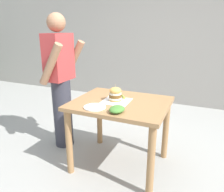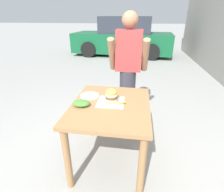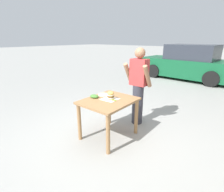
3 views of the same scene
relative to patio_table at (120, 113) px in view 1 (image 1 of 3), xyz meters
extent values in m
plane|color=#9E9E99|center=(0.00, 0.00, -0.63)|extent=(80.00, 80.00, 0.00)
cube|color=#9E7247|center=(0.00, 0.00, 0.12)|extent=(0.83, 1.00, 0.04)
cylinder|color=#9E7247|center=(-0.35, -0.44, -0.27)|extent=(0.07, 0.07, 0.73)
cylinder|color=#9E7247|center=(0.35, -0.44, -0.27)|extent=(0.07, 0.07, 0.73)
cylinder|color=#9E7247|center=(-0.35, 0.44, -0.27)|extent=(0.07, 0.07, 0.73)
cylinder|color=#9E7247|center=(0.35, 0.44, -0.27)|extent=(0.07, 0.07, 0.73)
cube|color=white|center=(-0.01, 0.05, 0.14)|extent=(0.30, 0.30, 0.00)
cylinder|color=gold|center=(0.00, 0.06, 0.15)|extent=(0.13, 0.13, 0.02)
cylinder|color=silver|center=(0.00, 0.06, 0.17)|extent=(0.14, 0.14, 0.02)
cylinder|color=brown|center=(0.00, 0.06, 0.19)|extent=(0.13, 0.13, 0.03)
cylinder|color=silver|center=(0.00, 0.06, 0.22)|extent=(0.13, 0.13, 0.02)
ellipsoid|color=gold|center=(0.00, 0.06, 0.25)|extent=(0.13, 0.13, 0.07)
cylinder|color=#D1B77F|center=(0.00, 0.06, 0.30)|extent=(0.00, 0.00, 0.05)
cylinder|color=#8EA83D|center=(0.12, 0.01, 0.15)|extent=(0.08, 0.07, 0.02)
cylinder|color=white|center=(-0.27, 0.16, 0.14)|extent=(0.22, 0.22, 0.01)
cylinder|color=silver|center=(-0.29, 0.16, 0.15)|extent=(0.04, 0.17, 0.01)
cylinder|color=silver|center=(-0.26, 0.16, 0.15)|extent=(0.03, 0.17, 0.01)
ellipsoid|color=#477F33|center=(-0.30, -0.08, 0.16)|extent=(0.18, 0.14, 0.06)
cylinder|color=#33333D|center=(0.12, 0.86, -0.18)|extent=(0.24, 0.24, 0.90)
cube|color=#B73838|center=(0.12, 0.86, 0.55)|extent=(0.36, 0.22, 0.56)
sphere|color=#9E7051|center=(0.12, 0.86, 0.95)|extent=(0.22, 0.22, 0.22)
cylinder|color=#9E7051|center=(-0.11, 0.80, 0.50)|extent=(0.09, 0.34, 0.50)
cylinder|color=#9E7051|center=(0.35, 0.80, 0.50)|extent=(0.09, 0.34, 0.50)
cube|color=red|center=(6.03, 5.87, -0.09)|extent=(4.29, 1.95, 0.80)
cube|color=#2D333D|center=(6.18, 5.86, 0.64)|extent=(2.19, 1.68, 0.66)
cylinder|color=black|center=(4.68, 5.14, -0.31)|extent=(0.65, 0.26, 0.64)
cylinder|color=black|center=(4.78, 6.76, -0.31)|extent=(0.65, 0.26, 0.64)
cylinder|color=black|center=(7.28, 4.99, -0.31)|extent=(0.65, 0.26, 0.64)
cylinder|color=black|center=(7.38, 6.60, -0.31)|extent=(0.65, 0.26, 0.64)
camera|label=1|loc=(-2.05, -0.80, 0.89)|focal=35.00mm
camera|label=2|loc=(0.26, -1.63, 1.00)|focal=28.00mm
camera|label=3|loc=(1.99, -2.35, 1.23)|focal=28.00mm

